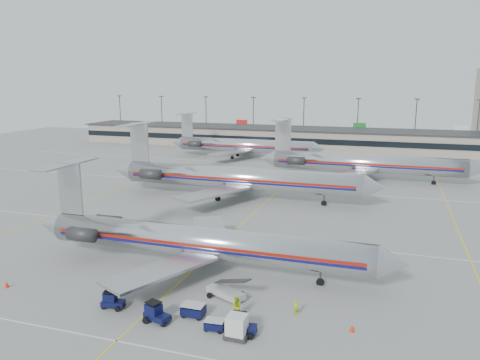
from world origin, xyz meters
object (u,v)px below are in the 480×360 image
at_px(uld_container, 237,327).
at_px(jet_foreground, 196,241).
at_px(belt_loader, 227,291).
at_px(tug_center, 155,313).
at_px(jet_second_row, 234,178).

bearing_deg(uld_container, jet_foreground, 126.81).
bearing_deg(belt_loader, uld_container, -39.12).
height_order(uld_container, belt_loader, belt_loader).
bearing_deg(belt_loader, tug_center, -99.35).
bearing_deg(tug_center, belt_loader, 73.53).
relative_size(jet_second_row, uld_container, 25.17).
relative_size(uld_container, belt_loader, 0.41).
bearing_deg(jet_foreground, belt_loader, -45.23).
bearing_deg(belt_loader, jet_foreground, 159.57).
bearing_deg(jet_second_row, uld_container, -70.92).
relative_size(jet_foreground, jet_second_row, 0.86).
bearing_deg(belt_loader, jet_second_row, 132.57).
bearing_deg(uld_container, belt_loader, 117.07).
bearing_deg(tug_center, jet_foreground, 114.00).
xyz_separation_m(jet_foreground, uld_container, (8.93, -12.37, -2.29)).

